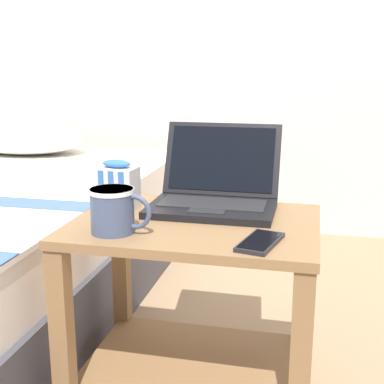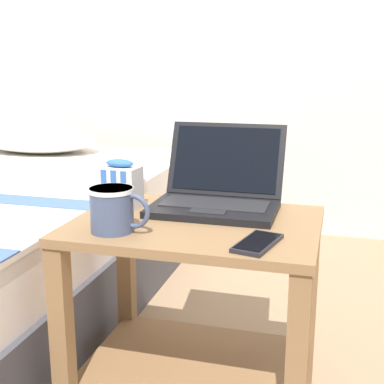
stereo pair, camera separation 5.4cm
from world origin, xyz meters
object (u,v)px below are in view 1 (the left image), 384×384
at_px(mug_front_left, 113,208).
at_px(snack_bag, 117,186).
at_px(laptop, 215,191).
at_px(cell_phone, 260,242).

height_order(mug_front_left, snack_bag, snack_bag).
relative_size(laptop, mug_front_left, 2.21).
bearing_deg(cell_phone, mug_front_left, 179.25).
height_order(mug_front_left, cell_phone, mug_front_left).
distance_m(mug_front_left, snack_bag, 0.21).
distance_m(laptop, cell_phone, 0.31).
bearing_deg(laptop, cell_phone, -60.98).
xyz_separation_m(laptop, snack_bag, (-0.25, -0.07, 0.02)).
xyz_separation_m(mug_front_left, snack_bag, (-0.07, 0.20, 0.00)).
relative_size(mug_front_left, snack_bag, 1.12).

